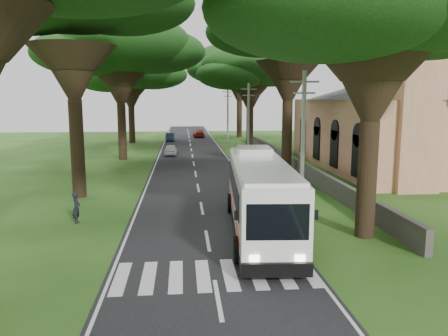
{
  "coord_description": "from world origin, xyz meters",
  "views": [
    {
      "loc": [
        -1.07,
        -17.36,
        6.53
      ],
      "look_at": [
        1.48,
        9.5,
        2.2
      ],
      "focal_mm": 35.0,
      "sensor_mm": 36.0,
      "label": 1
    }
  ],
  "objects": [
    {
      "name": "tree_r_mida",
      "position": [
        8.0,
        20.0,
        12.66
      ],
      "size": [
        13.04,
        13.04,
        15.64
      ],
      "color": "black",
      "rests_on": "ground"
    },
    {
      "name": "crosswalk",
      "position": [
        0.0,
        -2.0,
        0.0
      ],
      "size": [
        8.0,
        3.0,
        0.01
      ],
      "primitive_type": "cube",
      "color": "silver",
      "rests_on": "ground"
    },
    {
      "name": "pole_far",
      "position": [
        5.5,
        46.0,
        4.18
      ],
      "size": [
        1.6,
        0.24,
        8.0
      ],
      "color": "gray",
      "rests_on": "ground"
    },
    {
      "name": "distant_car_c",
      "position": [
        1.62,
        56.15,
        0.67
      ],
      "size": [
        1.99,
        4.46,
        1.27
      ],
      "primitive_type": "imported",
      "rotation": [
        0.0,
        0.0,
        3.19
      ],
      "color": "maroon",
      "rests_on": "road"
    },
    {
      "name": "pedestrian",
      "position": [
        -6.69,
        5.55,
        0.83
      ],
      "size": [
        0.41,
        0.62,
        1.67
      ],
      "primitive_type": "imported",
      "rotation": [
        0.0,
        0.0,
        1.55
      ],
      "color": "black",
      "rests_on": "ground"
    },
    {
      "name": "property_wall",
      "position": [
        9.0,
        24.0,
        0.6
      ],
      "size": [
        0.35,
        50.0,
        1.2
      ],
      "primitive_type": "cube",
      "color": "#383533",
      "rests_on": "ground"
    },
    {
      "name": "coach_bus",
      "position": [
        2.62,
        3.14,
        1.92
      ],
      "size": [
        3.51,
        12.27,
        3.57
      ],
      "rotation": [
        0.0,
        0.0,
        -0.07
      ],
      "color": "white",
      "rests_on": "ground"
    },
    {
      "name": "tree_l_far",
      "position": [
        -8.5,
        48.0,
        10.4
      ],
      "size": [
        13.75,
        13.75,
        13.43
      ],
      "color": "black",
      "rests_on": "ground"
    },
    {
      "name": "ground",
      "position": [
        0.0,
        0.0,
        0.0
      ],
      "size": [
        140.0,
        140.0,
        0.0
      ],
      "primitive_type": "plane",
      "color": "#294E16",
      "rests_on": "ground"
    },
    {
      "name": "church",
      "position": [
        17.86,
        21.55,
        4.91
      ],
      "size": [
        14.0,
        24.0,
        11.6
      ],
      "color": "tan",
      "rests_on": "ground"
    },
    {
      "name": "tree_l_midb",
      "position": [
        -7.5,
        30.0,
        11.96
      ],
      "size": [
        15.08,
        15.08,
        15.27
      ],
      "color": "black",
      "rests_on": "ground"
    },
    {
      "name": "distant_car_b",
      "position": [
        -3.0,
        49.98,
        0.64
      ],
      "size": [
        1.32,
        3.72,
        1.22
      ],
      "primitive_type": "imported",
      "rotation": [
        0.0,
        0.0,
        0.01
      ],
      "color": "navy",
      "rests_on": "road"
    },
    {
      "name": "pole_mid",
      "position": [
        5.5,
        26.0,
        4.18
      ],
      "size": [
        1.6,
        0.24,
        8.0
      ],
      "color": "gray",
      "rests_on": "ground"
    },
    {
      "name": "tree_r_midb",
      "position": [
        7.5,
        38.0,
        10.34
      ],
      "size": [
        12.48,
        12.48,
        13.15
      ],
      "color": "black",
      "rests_on": "ground"
    },
    {
      "name": "tree_r_far",
      "position": [
        8.5,
        56.0,
        12.15
      ],
      "size": [
        16.07,
        16.07,
        15.65
      ],
      "color": "black",
      "rests_on": "ground"
    },
    {
      "name": "pole_near",
      "position": [
        5.5,
        6.0,
        4.18
      ],
      "size": [
        1.6,
        0.24,
        8.0
      ],
      "color": "gray",
      "rests_on": "ground"
    },
    {
      "name": "distant_car_a",
      "position": [
        -2.45,
        32.96,
        0.65
      ],
      "size": [
        1.55,
        3.69,
        1.25
      ],
      "primitive_type": "imported",
      "rotation": [
        0.0,
        0.0,
        3.12
      ],
      "color": "#AEAEB3",
      "rests_on": "road"
    },
    {
      "name": "road",
      "position": [
        0.0,
        25.0,
        0.01
      ],
      "size": [
        8.0,
        120.0,
        0.04
      ],
      "primitive_type": "cube",
      "color": "black",
      "rests_on": "ground"
    }
  ]
}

